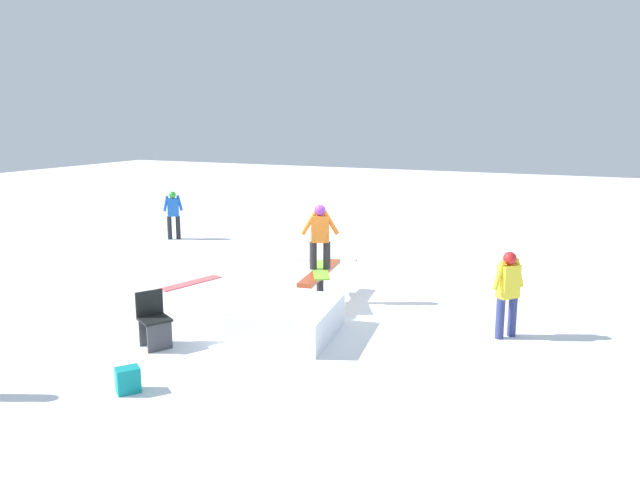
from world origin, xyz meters
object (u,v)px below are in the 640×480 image
object	(u,v)px
main_rider_on_rail	(320,239)
rail_feature	(320,276)
bystander_yellow	(508,290)
loose_snowboard_white	(328,259)
folding_chair	(154,321)
backpack_on_snow	(128,380)
bystander_blue	(173,212)
loose_snowboard_coral	(191,283)

from	to	relation	value
main_rider_on_rail	rail_feature	bearing A→B (deg)	0.00
bystander_yellow	loose_snowboard_white	distance (m)	6.33
folding_chair	main_rider_on_rail	bearing A→B (deg)	6.43
rail_feature	bystander_yellow	distance (m)	3.62
main_rider_on_rail	folding_chair	world-z (taller)	main_rider_on_rail
folding_chair	backpack_on_snow	world-z (taller)	folding_chair
main_rider_on_rail	loose_snowboard_white	size ratio (longest dim) A/B	1.02
bystander_blue	folding_chair	distance (m)	8.91
rail_feature	loose_snowboard_white	bearing A→B (deg)	13.11
bystander_yellow	loose_snowboard_coral	distance (m)	6.80
bystander_blue	loose_snowboard_white	distance (m)	5.33
loose_snowboard_white	folding_chair	size ratio (longest dim) A/B	1.63
loose_snowboard_white	backpack_on_snow	size ratio (longest dim) A/B	4.22
loose_snowboard_white	backpack_on_snow	bearing A→B (deg)	71.03
loose_snowboard_white	backpack_on_snow	world-z (taller)	backpack_on_snow
bystander_blue	backpack_on_snow	xyz separation A→B (m)	(-8.73, -5.94, -0.63)
loose_snowboard_coral	loose_snowboard_white	bearing A→B (deg)	166.44
bystander_blue	loose_snowboard_white	size ratio (longest dim) A/B	0.99
rail_feature	bystander_yellow	size ratio (longest dim) A/B	1.44
bystander_yellow	folding_chair	xyz separation A→B (m)	(-2.74, 4.99, -0.39)
rail_feature	main_rider_on_rail	size ratio (longest dim) A/B	1.42
main_rider_on_rail	bystander_blue	world-z (taller)	main_rider_on_rail
bystander_yellow	backpack_on_snow	world-z (taller)	bystander_yellow
bystander_blue	loose_snowboard_white	bearing A→B (deg)	-49.33
backpack_on_snow	rail_feature	bearing A→B (deg)	-150.24
main_rider_on_rail	bystander_yellow	bearing A→B (deg)	-125.60
rail_feature	bystander_blue	xyz separation A→B (m)	(4.03, 6.58, 0.25)
loose_snowboard_coral	loose_snowboard_white	world-z (taller)	same
backpack_on_snow	main_rider_on_rail	bearing A→B (deg)	-150.24
loose_snowboard_coral	loose_snowboard_white	size ratio (longest dim) A/B	1.08
rail_feature	main_rider_on_rail	xyz separation A→B (m)	(0.00, 0.00, 0.73)
bystander_yellow	loose_snowboard_coral	size ratio (longest dim) A/B	0.93
bystander_blue	loose_snowboard_coral	world-z (taller)	bystander_blue
main_rider_on_rail	loose_snowboard_coral	bearing A→B (deg)	60.02
bystander_blue	bystander_yellow	distance (m)	11.11
folding_chair	backpack_on_snow	bearing A→B (deg)	-122.45
rail_feature	loose_snowboard_white	size ratio (longest dim) A/B	1.45
bystander_yellow	loose_snowboard_coral	world-z (taller)	bystander_yellow
loose_snowboard_coral	bystander_yellow	bearing A→B (deg)	100.11
bystander_yellow	bystander_blue	bearing A→B (deg)	105.15
loose_snowboard_white	folding_chair	xyz separation A→B (m)	(-6.63, 0.07, 0.40)
bystander_yellow	backpack_on_snow	xyz separation A→B (m)	(-4.22, 4.22, -0.64)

